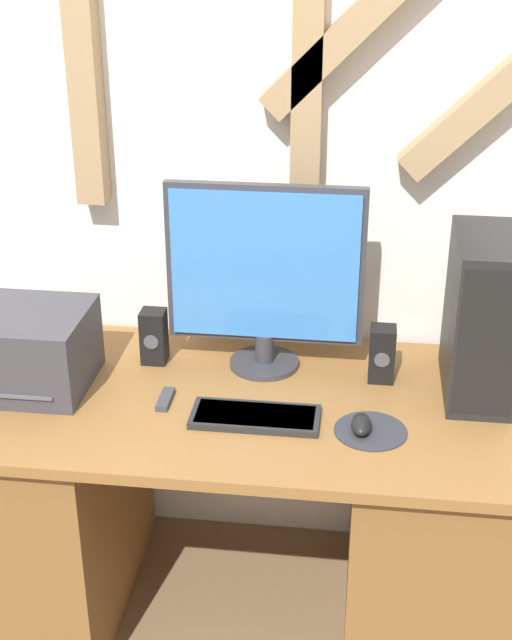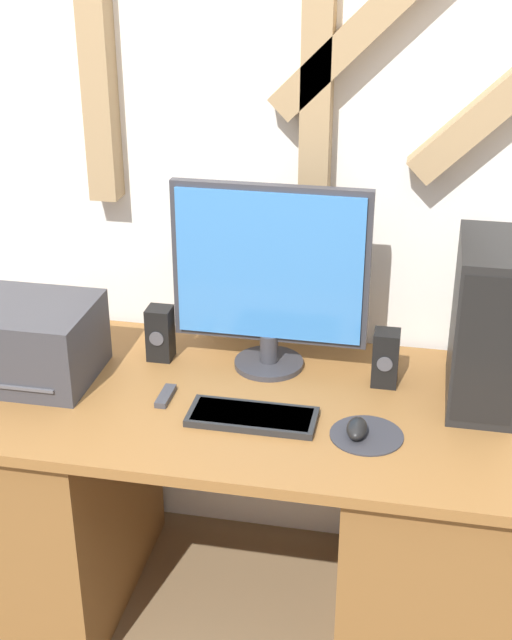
{
  "view_description": "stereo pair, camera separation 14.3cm",
  "coord_description": "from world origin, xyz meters",
  "px_view_note": "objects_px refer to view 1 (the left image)",
  "views": [
    {
      "loc": [
        0.32,
        -1.63,
        1.93
      ],
      "look_at": [
        0.06,
        0.38,
        0.97
      ],
      "focal_mm": 50.0,
      "sensor_mm": 36.0,
      "label": 1
    },
    {
      "loc": [
        0.46,
        -1.6,
        1.93
      ],
      "look_at": [
        0.06,
        0.38,
        0.97
      ],
      "focal_mm": 50.0,
      "sensor_mm": 36.0,
      "label": 2
    }
  ],
  "objects_px": {
    "computer_tower": "(482,317)",
    "speaker_right": "(382,354)",
    "speaker_left": "(154,336)",
    "mouse": "(361,424)",
    "monitor": "(265,273)",
    "printer": "(29,349)",
    "keyboard": "(255,417)",
    "remote_control": "(165,399)"
  },
  "relations": [
    {
      "from": "computer_tower",
      "to": "speaker_right",
      "type": "bearing_deg",
      "value": 173.58
    },
    {
      "from": "speaker_left",
      "to": "mouse",
      "type": "bearing_deg",
      "value": -27.22
    },
    {
      "from": "speaker_right",
      "to": "monitor",
      "type": "bearing_deg",
      "value": 172.77
    },
    {
      "from": "computer_tower",
      "to": "speaker_left",
      "type": "height_order",
      "value": "computer_tower"
    },
    {
      "from": "computer_tower",
      "to": "printer",
      "type": "distance_m",
      "value": 1.19
    },
    {
      "from": "keyboard",
      "to": "monitor",
      "type": "bearing_deg",
      "value": 92.27
    },
    {
      "from": "speaker_left",
      "to": "computer_tower",
      "type": "bearing_deg",
      "value": -3.42
    },
    {
      "from": "mouse",
      "to": "remote_control",
      "type": "distance_m",
      "value": 0.52
    },
    {
      "from": "printer",
      "to": "speaker_right",
      "type": "height_order",
      "value": "printer"
    },
    {
      "from": "speaker_left",
      "to": "remote_control",
      "type": "bearing_deg",
      "value": -70.36
    },
    {
      "from": "keyboard",
      "to": "remote_control",
      "type": "bearing_deg",
      "value": 166.57
    },
    {
      "from": "mouse",
      "to": "remote_control",
      "type": "bearing_deg",
      "value": 170.71
    },
    {
      "from": "mouse",
      "to": "speaker_left",
      "type": "relative_size",
      "value": 0.58
    },
    {
      "from": "mouse",
      "to": "printer",
      "type": "distance_m",
      "value": 0.9
    },
    {
      "from": "printer",
      "to": "speaker_left",
      "type": "bearing_deg",
      "value": 29.4
    },
    {
      "from": "speaker_left",
      "to": "speaker_right",
      "type": "relative_size",
      "value": 1.0
    },
    {
      "from": "keyboard",
      "to": "remote_control",
      "type": "height_order",
      "value": "keyboard"
    },
    {
      "from": "computer_tower",
      "to": "monitor",
      "type": "bearing_deg",
      "value": 173.12
    },
    {
      "from": "remote_control",
      "to": "computer_tower",
      "type": "bearing_deg",
      "value": 11.71
    },
    {
      "from": "speaker_right",
      "to": "remote_control",
      "type": "distance_m",
      "value": 0.59
    },
    {
      "from": "monitor",
      "to": "printer",
      "type": "distance_m",
      "value": 0.66
    },
    {
      "from": "keyboard",
      "to": "printer",
      "type": "relative_size",
      "value": 1.02
    },
    {
      "from": "speaker_left",
      "to": "monitor",
      "type": "bearing_deg",
      "value": 2.98
    },
    {
      "from": "monitor",
      "to": "speaker_left",
      "type": "height_order",
      "value": "monitor"
    },
    {
      "from": "mouse",
      "to": "monitor",
      "type": "bearing_deg",
      "value": 131.01
    },
    {
      "from": "speaker_left",
      "to": "speaker_right",
      "type": "xyz_separation_m",
      "value": [
        0.64,
        -0.02,
        0.0
      ]
    },
    {
      "from": "keyboard",
      "to": "speaker_right",
      "type": "bearing_deg",
      "value": 38.91
    },
    {
      "from": "computer_tower",
      "to": "speaker_left",
      "type": "xyz_separation_m",
      "value": [
        -0.88,
        0.05,
        -0.14
      ]
    },
    {
      "from": "computer_tower",
      "to": "speaker_left",
      "type": "distance_m",
      "value": 0.89
    },
    {
      "from": "speaker_left",
      "to": "speaker_right",
      "type": "distance_m",
      "value": 0.64
    },
    {
      "from": "keyboard",
      "to": "speaker_right",
      "type": "xyz_separation_m",
      "value": [
        0.31,
        0.25,
        0.07
      ]
    },
    {
      "from": "mouse",
      "to": "speaker_right",
      "type": "relative_size",
      "value": 0.58
    },
    {
      "from": "monitor",
      "to": "speaker_left",
      "type": "bearing_deg",
      "value": -177.02
    },
    {
      "from": "remote_control",
      "to": "speaker_left",
      "type": "bearing_deg",
      "value": 109.64
    },
    {
      "from": "monitor",
      "to": "keyboard",
      "type": "relative_size",
      "value": 1.65
    },
    {
      "from": "mouse",
      "to": "speaker_left",
      "type": "height_order",
      "value": "speaker_left"
    },
    {
      "from": "speaker_right",
      "to": "remote_control",
      "type": "xyz_separation_m",
      "value": [
        -0.56,
        -0.19,
        -0.07
      ]
    },
    {
      "from": "keyboard",
      "to": "computer_tower",
      "type": "height_order",
      "value": "computer_tower"
    },
    {
      "from": "keyboard",
      "to": "computer_tower",
      "type": "bearing_deg",
      "value": 21.92
    },
    {
      "from": "keyboard",
      "to": "printer",
      "type": "bearing_deg",
      "value": 170.13
    },
    {
      "from": "mouse",
      "to": "printer",
      "type": "height_order",
      "value": "printer"
    },
    {
      "from": "monitor",
      "to": "speaker_left",
      "type": "xyz_separation_m",
      "value": [
        -0.31,
        -0.02,
        -0.2
      ]
    }
  ]
}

